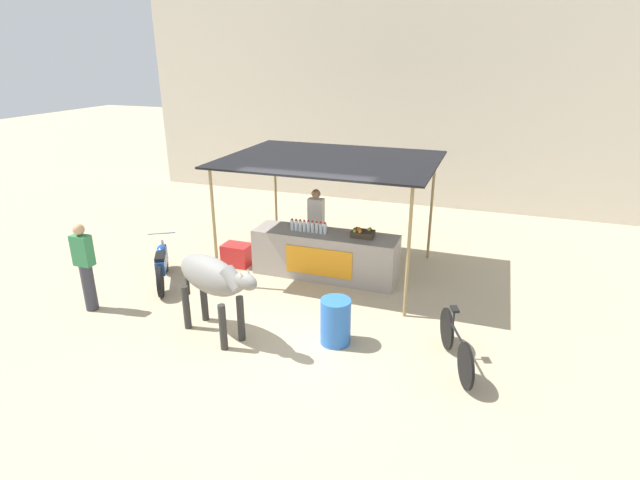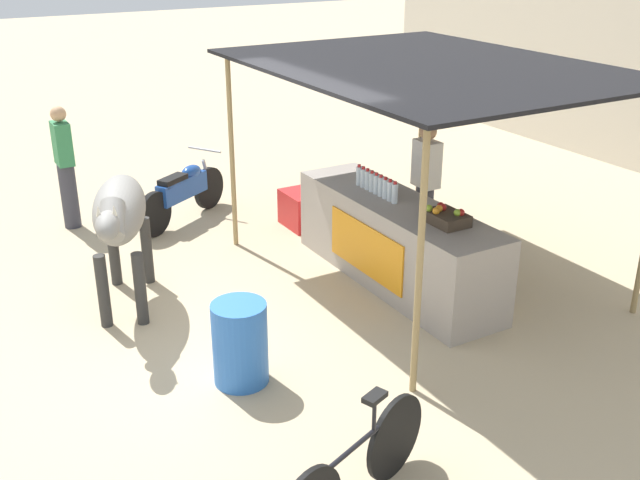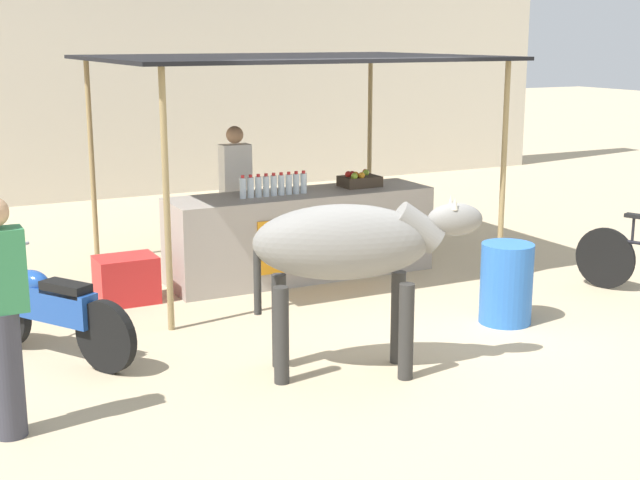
{
  "view_description": "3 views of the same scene",
  "coord_description": "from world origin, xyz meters",
  "views": [
    {
      "loc": [
        3.1,
        -6.86,
        4.42
      ],
      "look_at": [
        0.21,
        1.27,
        1.16
      ],
      "focal_mm": 28.0,
      "sensor_mm": 36.0,
      "label": 1
    },
    {
      "loc": [
        6.28,
        -2.42,
        3.77
      ],
      "look_at": [
        0.46,
        0.95,
        0.94
      ],
      "focal_mm": 42.0,
      "sensor_mm": 36.0,
      "label": 2
    },
    {
      "loc": [
        -4.24,
        -6.55,
        2.66
      ],
      "look_at": [
        -0.44,
        0.87,
        0.74
      ],
      "focal_mm": 50.0,
      "sensor_mm": 36.0,
      "label": 3
    }
  ],
  "objects": [
    {
      "name": "water_bottle_row",
      "position": [
        -0.35,
        2.15,
        1.07
      ],
      "size": [
        0.79,
        0.07,
        0.25
      ],
      "color": "silver",
      "rests_on": "stall_counter"
    },
    {
      "name": "motorcycle_parked",
      "position": [
        -3.01,
        0.8,
        0.43
      ],
      "size": [
        1.04,
        1.57,
        0.9
      ],
      "color": "black",
      "rests_on": "ground"
    },
    {
      "name": "building_wall_far",
      "position": [
        0.0,
        8.3,
        3.16
      ],
      "size": [
        16.0,
        0.5,
        6.32
      ],
      "primitive_type": "cube",
      "color": "beige",
      "rests_on": "ground"
    },
    {
      "name": "stall_awning",
      "position": [
        0.0,
        2.5,
        2.35
      ],
      "size": [
        4.2,
        3.2,
        2.44
      ],
      "color": "black",
      "rests_on": "ground"
    },
    {
      "name": "stall_counter",
      "position": [
        0.0,
        2.2,
        0.48
      ],
      "size": [
        3.0,
        0.82,
        0.96
      ],
      "color": "#9E9389",
      "rests_on": "ground"
    },
    {
      "name": "vendor_behind_counter",
      "position": [
        -0.47,
        2.95,
        0.85
      ],
      "size": [
        0.34,
        0.22,
        1.65
      ],
      "color": "#383842",
      "rests_on": "ground"
    },
    {
      "name": "cooler_box",
      "position": [
        -2.02,
        2.1,
        0.24
      ],
      "size": [
        0.6,
        0.44,
        0.48
      ],
      "primitive_type": "cube",
      "color": "red",
      "rests_on": "ground"
    },
    {
      "name": "fruit_crate",
      "position": [
        0.77,
        2.25,
        1.03
      ],
      "size": [
        0.44,
        0.32,
        0.18
      ],
      "color": "#3F3326",
      "rests_on": "stall_counter"
    },
    {
      "name": "cow",
      "position": [
        -0.94,
        -0.62,
        1.03
      ],
      "size": [
        1.82,
        1.02,
        1.44
      ],
      "color": "gray",
      "rests_on": "ground"
    },
    {
      "name": "passerby_on_street",
      "position": [
        -3.55,
        -0.6,
        0.85
      ],
      "size": [
        0.34,
        0.22,
        1.65
      ],
      "color": "#383842",
      "rests_on": "ground"
    },
    {
      "name": "water_barrel",
      "position": [
        0.99,
        -0.17,
        0.38
      ],
      "size": [
        0.49,
        0.49,
        0.77
      ],
      "primitive_type": "cylinder",
      "color": "blue",
      "rests_on": "ground"
    },
    {
      "name": "ground_plane",
      "position": [
        0.0,
        0.0,
        0.0
      ],
      "size": [
        60.0,
        60.0,
        0.0
      ],
      "primitive_type": "plane",
      "color": "tan"
    }
  ]
}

